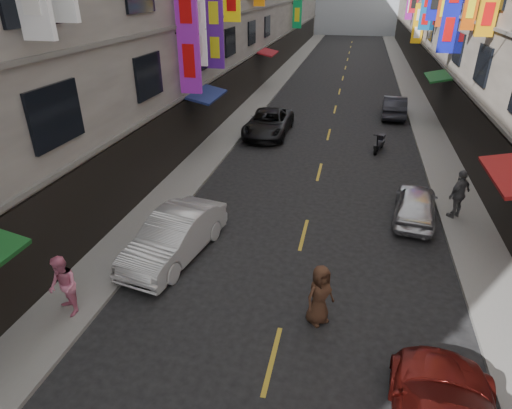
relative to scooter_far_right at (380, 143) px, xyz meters
The scene contains 12 objects.
sidewalk_left 16.86m from the scooter_far_right, 121.79° to the left, with size 2.00×90.00×0.12m, color slate.
sidewalk_right 14.67m from the scooter_far_right, 77.71° to the left, with size 2.00×90.00×0.12m, color slate.
street_awnings 5.15m from the scooter_far_right, 158.00° to the right, with size 13.99×35.20×0.41m.
lane_markings 11.70m from the scooter_far_right, 104.26° to the left, with size 0.12×80.20×0.01m.
scooter_far_right is the anchor object (origin of this frame).
car_left_mid 13.81m from the scooter_far_right, 119.88° to the right, with size 1.60×4.60×1.52m, color silver.
car_left_far 6.62m from the scooter_far_right, 167.27° to the left, with size 2.41×5.23×1.45m, color black.
car_right_mid 7.62m from the scooter_far_right, 81.54° to the right, with size 1.51×3.76×1.28m, color silver.
car_right_far 7.36m from the scooter_far_right, 81.24° to the left, with size 1.51×4.33×1.43m, color #26272E.
pedestrian_lfar 17.63m from the scooter_far_right, 119.17° to the right, with size 0.86×0.59×1.77m, color pink.
pedestrian_rfar 7.70m from the scooter_far_right, 69.85° to the right, with size 1.13×0.64×1.93m, color #555557.
pedestrian_crossing 14.19m from the scooter_far_right, 97.88° to the right, with size 0.85×0.58×1.75m, color #452A1B.
Camera 1 is at (1.29, 4.61, 8.11)m, focal length 30.00 mm.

